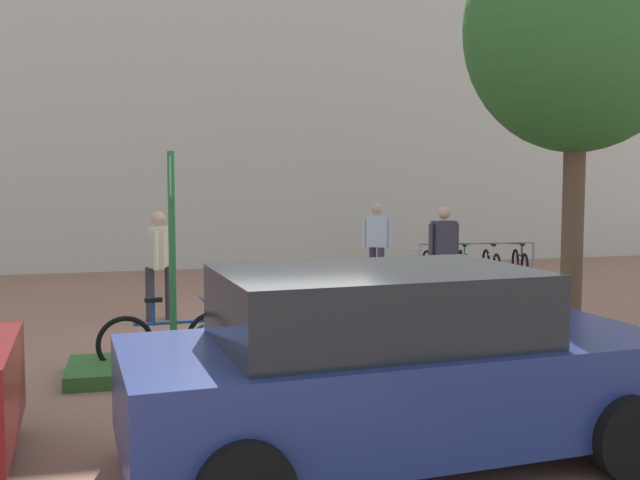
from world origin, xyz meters
name	(u,v)px	position (x,y,z in m)	size (l,w,h in m)	color
ground_plane	(307,332)	(0.00, 0.00, 0.00)	(60.00, 60.00, 0.00)	#936651
building_facade	(228,66)	(0.00, 8.46, 5.00)	(28.00, 1.20, 10.00)	beige
planter_strip	(367,355)	(0.32, -1.82, 0.08)	(7.00, 1.10, 0.16)	#336028
tree_sidewalk	(578,28)	(3.13, -1.81, 4.15)	(2.92, 2.92, 5.78)	brown
parking_sign_post	(172,230)	(-2.00, -1.82, 1.66)	(0.08, 0.36, 2.54)	#2D7238
bike_at_sign	(170,340)	(-2.03, -1.61, 0.35)	(1.68, 0.42, 0.86)	black
bike_rack_cluster	(477,263)	(4.96, 4.58, 0.35)	(2.65, 1.75, 0.83)	#99999E
bollard_steel	(417,272)	(2.82, 2.79, 0.45)	(0.16, 0.16, 0.90)	#ADADB2
person_shirt_white	(377,240)	(2.33, 3.72, 0.98)	(0.56, 0.38, 1.72)	#383342
person_suited_navy	(444,248)	(2.94, 1.85, 0.98)	(0.61, 0.39, 1.72)	#383342
person_shirt_blue	(159,258)	(-2.02, 1.44, 0.98)	(0.44, 0.60, 1.72)	#2D2D38
car_navy_sedan	(393,367)	(-0.47, -4.92, 0.76)	(4.43, 2.29, 1.54)	navy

